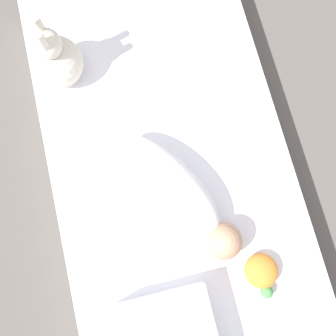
# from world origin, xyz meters

# --- Properties ---
(ground_plane) EXTENTS (12.00, 12.00, 0.00)m
(ground_plane) POSITION_xyz_m (0.00, 0.00, 0.00)
(ground_plane) COLOR #514C47
(bed_mattress) EXTENTS (1.54, 0.88, 0.13)m
(bed_mattress) POSITION_xyz_m (0.00, 0.00, 0.07)
(bed_mattress) COLOR white
(bed_mattress) RESTS_ON ground_plane
(swaddled_baby) EXTENTS (0.54, 0.40, 0.15)m
(swaddled_baby) POSITION_xyz_m (0.16, -0.01, 0.21)
(swaddled_baby) COLOR white
(swaddled_baby) RESTS_ON bed_mattress
(bunny_plush) EXTENTS (0.19, 0.19, 0.34)m
(bunny_plush) POSITION_xyz_m (-0.41, -0.32, 0.25)
(bunny_plush) COLOR beige
(bunny_plush) RESTS_ON bed_mattress
(turtle_plush) EXTENTS (0.15, 0.12, 0.07)m
(turtle_plush) POSITION_xyz_m (0.49, 0.21, 0.17)
(turtle_plush) COLOR orange
(turtle_plush) RESTS_ON bed_mattress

